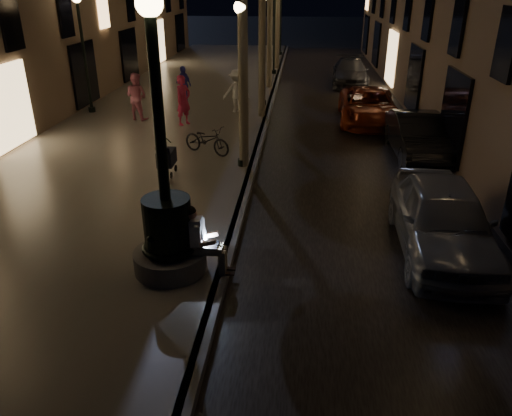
# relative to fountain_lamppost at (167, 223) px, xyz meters

# --- Properties ---
(ground) EXTENTS (120.00, 120.00, 0.00)m
(ground) POSITION_rel_fountain_lamppost_xyz_m (1.00, 13.00, -1.21)
(ground) COLOR black
(ground) RESTS_ON ground
(cobble_lane) EXTENTS (6.00, 45.00, 0.02)m
(cobble_lane) POSITION_rel_fountain_lamppost_xyz_m (4.00, 13.00, -1.20)
(cobble_lane) COLOR black
(cobble_lane) RESTS_ON ground
(promenade) EXTENTS (8.00, 45.00, 0.20)m
(promenade) POSITION_rel_fountain_lamppost_xyz_m (-3.00, 13.00, -1.11)
(promenade) COLOR slate
(promenade) RESTS_ON ground
(curb_strip) EXTENTS (0.25, 45.00, 0.20)m
(curb_strip) POSITION_rel_fountain_lamppost_xyz_m (1.00, 13.00, -1.11)
(curb_strip) COLOR #59595B
(curb_strip) RESTS_ON ground
(fountain_lamppost) EXTENTS (1.40, 1.40, 5.21)m
(fountain_lamppost) POSITION_rel_fountain_lamppost_xyz_m (0.00, 0.00, 0.00)
(fountain_lamppost) COLOR #59595B
(fountain_lamppost) RESTS_ON promenade
(seated_man_laptop) EXTENTS (1.00, 0.34, 1.37)m
(seated_man_laptop) POSITION_rel_fountain_lamppost_xyz_m (0.61, 0.00, -0.29)
(seated_man_laptop) COLOR tan
(seated_man_laptop) RESTS_ON promenade
(lamp_curb_a) EXTENTS (0.36, 0.36, 4.81)m
(lamp_curb_a) POSITION_rel_fountain_lamppost_xyz_m (0.70, 6.00, 2.02)
(lamp_curb_a) COLOR black
(lamp_curb_a) RESTS_ON promenade
(lamp_curb_b) EXTENTS (0.36, 0.36, 4.81)m
(lamp_curb_b) POSITION_rel_fountain_lamppost_xyz_m (0.70, 14.00, 2.02)
(lamp_curb_b) COLOR black
(lamp_curb_b) RESTS_ON promenade
(lamp_curb_c) EXTENTS (0.36, 0.36, 4.81)m
(lamp_curb_c) POSITION_rel_fountain_lamppost_xyz_m (0.70, 22.00, 2.02)
(lamp_curb_c) COLOR black
(lamp_curb_c) RESTS_ON promenade
(lamp_curb_d) EXTENTS (0.36, 0.36, 4.81)m
(lamp_curb_d) POSITION_rel_fountain_lamppost_xyz_m (0.70, 30.00, 2.02)
(lamp_curb_d) COLOR black
(lamp_curb_d) RESTS_ON promenade
(lamp_left_b) EXTENTS (0.36, 0.36, 4.81)m
(lamp_left_b) POSITION_rel_fountain_lamppost_xyz_m (-6.40, 12.00, 2.02)
(lamp_left_b) COLOR black
(lamp_left_b) RESTS_ON promenade
(lamp_left_c) EXTENTS (0.36, 0.36, 4.81)m
(lamp_left_c) POSITION_rel_fountain_lamppost_xyz_m (-6.40, 22.00, 2.02)
(lamp_left_c) COLOR black
(lamp_left_c) RESTS_ON promenade
(stroller) EXTENTS (0.44, 1.01, 1.03)m
(stroller) POSITION_rel_fountain_lamppost_xyz_m (-1.35, 5.01, -0.49)
(stroller) COLOR black
(stroller) RESTS_ON promenade
(car_front) EXTENTS (1.96, 4.56, 1.54)m
(car_front) POSITION_rel_fountain_lamppost_xyz_m (5.44, 1.56, -0.44)
(car_front) COLOR #929599
(car_front) RESTS_ON ground
(car_second) EXTENTS (1.54, 4.20, 1.37)m
(car_second) POSITION_rel_fountain_lamppost_xyz_m (6.20, 7.98, -0.52)
(car_second) COLOR black
(car_second) RESTS_ON ground
(car_third) EXTENTS (2.38, 4.89, 1.34)m
(car_third) POSITION_rel_fountain_lamppost_xyz_m (5.09, 12.07, -0.54)
(car_third) COLOR #9C3113
(car_third) RESTS_ON ground
(car_rear) EXTENTS (2.13, 4.73, 1.35)m
(car_rear) POSITION_rel_fountain_lamppost_xyz_m (5.00, 20.07, -0.54)
(car_rear) COLOR #333338
(car_rear) RESTS_ON ground
(pedestrian_red) EXTENTS (0.75, 0.81, 1.87)m
(pedestrian_red) POSITION_rel_fountain_lamppost_xyz_m (-2.06, 10.41, -0.08)
(pedestrian_red) COLOR #CB284F
(pedestrian_red) RESTS_ON promenade
(pedestrian_pink) EXTENTS (1.06, 0.94, 1.83)m
(pedestrian_pink) POSITION_rel_fountain_lamppost_xyz_m (-4.07, 10.99, -0.09)
(pedestrian_pink) COLOR #CC6C84
(pedestrian_pink) RESTS_ON promenade
(pedestrian_white) EXTENTS (1.29, 1.01, 1.76)m
(pedestrian_white) POSITION_rel_fountain_lamppost_xyz_m (-0.31, 12.55, -0.13)
(pedestrian_white) COLOR silver
(pedestrian_white) RESTS_ON promenade
(pedestrian_blue) EXTENTS (0.98, 0.86, 1.59)m
(pedestrian_blue) POSITION_rel_fountain_lamppost_xyz_m (-2.94, 14.29, -0.22)
(pedestrian_blue) COLOR #282E94
(pedestrian_blue) RESTS_ON promenade
(bicycle) EXTENTS (1.82, 1.34, 0.91)m
(bicycle) POSITION_rel_fountain_lamppost_xyz_m (-0.56, 7.01, -0.56)
(bicycle) COLOR black
(bicycle) RESTS_ON promenade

